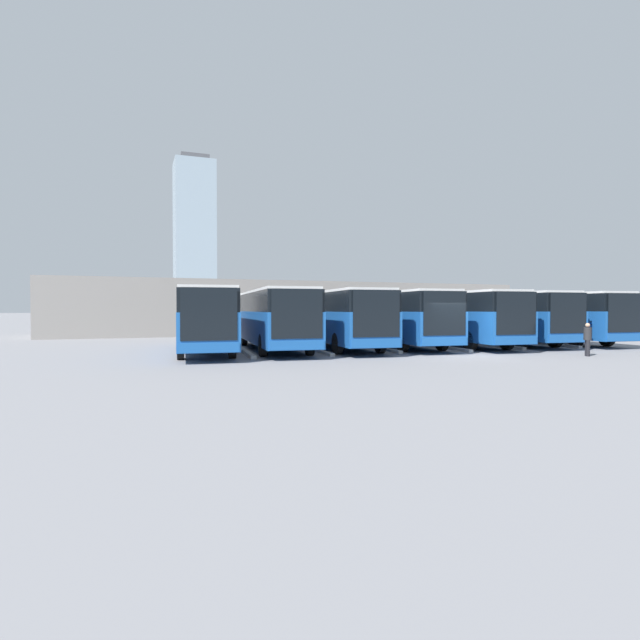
{
  "coord_description": "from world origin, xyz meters",
  "views": [
    {
      "loc": [
        14.34,
        19.54,
        2.2
      ],
      "look_at": [
        4.8,
        -5.92,
        1.6
      ],
      "focal_mm": 28.0,
      "sensor_mm": 36.0,
      "label": 1
    }
  ],
  "objects_px": {
    "bus_1": "(499,316)",
    "bus_5": "(273,317)",
    "bus_0": "(548,315)",
    "pedestrian": "(588,338)",
    "bus_4": "(337,317)",
    "bus_6": "(204,317)",
    "bus_3": "(394,316)",
    "bus_2": "(453,316)"
  },
  "relations": [
    {
      "from": "bus_5",
      "to": "bus_6",
      "type": "height_order",
      "value": "same"
    },
    {
      "from": "bus_3",
      "to": "bus_5",
      "type": "xyz_separation_m",
      "value": [
        7.33,
        -0.01,
        0.0
      ]
    },
    {
      "from": "bus_0",
      "to": "bus_5",
      "type": "distance_m",
      "value": 18.34
    },
    {
      "from": "bus_5",
      "to": "bus_6",
      "type": "xyz_separation_m",
      "value": [
        3.67,
        0.03,
        0.0
      ]
    },
    {
      "from": "bus_3",
      "to": "bus_2",
      "type": "bearing_deg",
      "value": 175.32
    },
    {
      "from": "bus_0",
      "to": "bus_1",
      "type": "xyz_separation_m",
      "value": [
        3.67,
        -0.31,
        0.0
      ]
    },
    {
      "from": "bus_6",
      "to": "bus_2",
      "type": "bearing_deg",
      "value": -177.15
    },
    {
      "from": "bus_2",
      "to": "bus_3",
      "type": "bearing_deg",
      "value": -4.68
    },
    {
      "from": "bus_3",
      "to": "bus_1",
      "type": "bearing_deg",
      "value": -177.36
    },
    {
      "from": "pedestrian",
      "to": "bus_2",
      "type": "bearing_deg",
      "value": 47.65
    },
    {
      "from": "bus_2",
      "to": "bus_5",
      "type": "xyz_separation_m",
      "value": [
        11.0,
        -0.65,
        0.0
      ]
    },
    {
      "from": "bus_1",
      "to": "bus_5",
      "type": "xyz_separation_m",
      "value": [
        14.66,
        -0.34,
        0.0
      ]
    },
    {
      "from": "bus_0",
      "to": "bus_4",
      "type": "relative_size",
      "value": 1.0
    },
    {
      "from": "bus_1",
      "to": "bus_0",
      "type": "bearing_deg",
      "value": -179.52
    },
    {
      "from": "bus_0",
      "to": "bus_2",
      "type": "xyz_separation_m",
      "value": [
        7.33,
        -0.0,
        0.0
      ]
    },
    {
      "from": "bus_2",
      "to": "pedestrian",
      "type": "distance_m",
      "value": 8.16
    },
    {
      "from": "bus_1",
      "to": "bus_4",
      "type": "bearing_deg",
      "value": 4.17
    },
    {
      "from": "bus_3",
      "to": "pedestrian",
      "type": "height_order",
      "value": "bus_3"
    },
    {
      "from": "bus_1",
      "to": "bus_3",
      "type": "relative_size",
      "value": 1.0
    },
    {
      "from": "bus_2",
      "to": "bus_4",
      "type": "xyz_separation_m",
      "value": [
        7.33,
        -0.52,
        0.0
      ]
    },
    {
      "from": "bus_6",
      "to": "pedestrian",
      "type": "relative_size",
      "value": 7.79
    },
    {
      "from": "bus_2",
      "to": "bus_6",
      "type": "bearing_deg",
      "value": 2.85
    },
    {
      "from": "bus_3",
      "to": "bus_4",
      "type": "relative_size",
      "value": 1.0
    },
    {
      "from": "bus_2",
      "to": "bus_5",
      "type": "distance_m",
      "value": 11.01
    },
    {
      "from": "bus_4",
      "to": "bus_6",
      "type": "relative_size",
      "value": 1.0
    },
    {
      "from": "bus_1",
      "to": "bus_2",
      "type": "distance_m",
      "value": 3.68
    },
    {
      "from": "bus_3",
      "to": "bus_5",
      "type": "distance_m",
      "value": 7.33
    },
    {
      "from": "bus_0",
      "to": "bus_3",
      "type": "bearing_deg",
      "value": 1.92
    },
    {
      "from": "bus_1",
      "to": "bus_4",
      "type": "distance_m",
      "value": 11.0
    },
    {
      "from": "bus_5",
      "to": "bus_4",
      "type": "bearing_deg",
      "value": -176.75
    },
    {
      "from": "bus_3",
      "to": "pedestrian",
      "type": "relative_size",
      "value": 7.79
    },
    {
      "from": "bus_0",
      "to": "pedestrian",
      "type": "distance_m",
      "value": 9.66
    },
    {
      "from": "bus_0",
      "to": "bus_4",
      "type": "height_order",
      "value": "same"
    },
    {
      "from": "bus_5",
      "to": "bus_0",
      "type": "bearing_deg",
      "value": -176.75
    },
    {
      "from": "bus_3",
      "to": "bus_6",
      "type": "bearing_deg",
      "value": 5.39
    },
    {
      "from": "bus_3",
      "to": "pedestrian",
      "type": "xyz_separation_m",
      "value": [
        -5.5,
        8.53,
        -0.95
      ]
    },
    {
      "from": "bus_5",
      "to": "pedestrian",
      "type": "xyz_separation_m",
      "value": [
        -12.83,
        8.54,
        -0.95
      ]
    },
    {
      "from": "bus_4",
      "to": "bus_6",
      "type": "bearing_deg",
      "value": 4.47
    },
    {
      "from": "bus_0",
      "to": "bus_6",
      "type": "height_order",
      "value": "same"
    },
    {
      "from": "bus_2",
      "to": "bus_5",
      "type": "bearing_deg",
      "value": 1.9
    },
    {
      "from": "bus_6",
      "to": "pedestrian",
      "type": "height_order",
      "value": "bus_6"
    },
    {
      "from": "bus_6",
      "to": "bus_5",
      "type": "bearing_deg",
      "value": -174.31
    }
  ]
}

